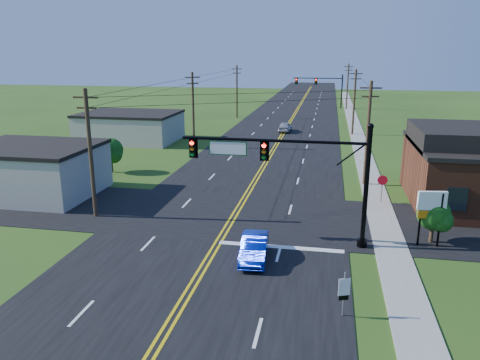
% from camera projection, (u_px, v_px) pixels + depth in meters
% --- Properties ---
extents(ground, '(260.00, 260.00, 0.00)m').
position_uv_depth(ground, '(181.00, 300.00, 22.12)').
color(ground, '#224112').
rests_on(ground, ground).
extents(road_main, '(16.00, 220.00, 0.04)m').
position_uv_depth(road_main, '(284.00, 130.00, 69.45)').
color(road_main, black).
rests_on(road_main, ground).
extents(road_cross, '(70.00, 10.00, 0.04)m').
position_uv_depth(road_cross, '(232.00, 215.00, 33.48)').
color(road_cross, black).
rests_on(road_cross, ground).
extents(sidewalk, '(2.00, 160.00, 0.08)m').
position_uv_depth(sidewalk, '(360.00, 145.00, 58.09)').
color(sidewalk, gray).
rests_on(sidewalk, ground).
extents(signal_mast_main, '(11.30, 0.60, 7.48)m').
position_uv_depth(signal_mast_main, '(290.00, 167.00, 27.65)').
color(signal_mast_main, black).
rests_on(signal_mast_main, ground).
extents(signal_mast_far, '(10.98, 0.60, 7.48)m').
position_uv_depth(signal_mast_far, '(320.00, 85.00, 95.85)').
color(signal_mast_far, black).
rests_on(signal_mast_far, ground).
extents(cream_bldg_near, '(10.20, 8.20, 4.10)m').
position_uv_depth(cream_bldg_near, '(32.00, 170.00, 37.89)').
color(cream_bldg_near, '#BEB7A2').
rests_on(cream_bldg_near, ground).
extents(cream_bldg_far, '(12.20, 9.20, 3.70)m').
position_uv_depth(cream_bldg_far, '(130.00, 126.00, 61.03)').
color(cream_bldg_far, '#BEB7A2').
rests_on(cream_bldg_far, ground).
extents(utility_pole_left_a, '(1.80, 0.28, 9.00)m').
position_uv_depth(utility_pole_left_a, '(90.00, 152.00, 32.04)').
color(utility_pole_left_a, '#312616').
rests_on(utility_pole_left_a, ground).
extents(utility_pole_left_b, '(1.80, 0.28, 9.00)m').
position_uv_depth(utility_pole_left_b, '(193.00, 109.00, 55.71)').
color(utility_pole_left_b, '#312616').
rests_on(utility_pole_left_b, ground).
extents(utility_pole_left_c, '(1.80, 0.28, 9.00)m').
position_uv_depth(utility_pole_left_c, '(237.00, 91.00, 81.28)').
color(utility_pole_left_c, '#312616').
rests_on(utility_pole_left_c, ground).
extents(utility_pole_right_a, '(1.80, 0.28, 9.00)m').
position_uv_depth(utility_pole_right_a, '(368.00, 132.00, 39.92)').
color(utility_pole_right_a, '#312616').
rests_on(utility_pole_right_a, ground).
extents(utility_pole_right_b, '(1.80, 0.28, 9.00)m').
position_uv_depth(utility_pole_right_b, '(354.00, 101.00, 64.54)').
color(utility_pole_right_b, '#312616').
rests_on(utility_pole_right_b, ground).
extents(utility_pole_right_c, '(1.80, 0.28, 9.00)m').
position_uv_depth(utility_pole_right_c, '(347.00, 86.00, 92.95)').
color(utility_pole_right_c, '#312616').
rests_on(utility_pole_right_c, ground).
extents(tree_right_back, '(3.00, 3.00, 4.10)m').
position_uv_depth(tree_right_back, '(432.00, 149.00, 43.16)').
color(tree_right_back, '#312616').
rests_on(tree_right_back, ground).
extents(shrub_corner, '(2.00, 2.00, 2.86)m').
position_uv_depth(shrub_corner, '(434.00, 214.00, 28.28)').
color(shrub_corner, '#312616').
rests_on(shrub_corner, ground).
extents(tree_left, '(2.40, 2.40, 3.37)m').
position_uv_depth(tree_left, '(111.00, 150.00, 44.90)').
color(tree_left, '#312616').
rests_on(tree_left, ground).
extents(blue_car, '(1.73, 4.19, 1.35)m').
position_uv_depth(blue_car, '(254.00, 248.00, 26.27)').
color(blue_car, '#071DAA').
rests_on(blue_car, ground).
extents(distant_car, '(1.84, 4.25, 1.43)m').
position_uv_depth(distant_car, '(285.00, 127.00, 67.87)').
color(distant_car, '#B7B6BB').
rests_on(distant_car, ground).
extents(route_sign, '(0.51, 0.22, 2.16)m').
position_uv_depth(route_sign, '(344.00, 291.00, 20.42)').
color(route_sign, slate).
rests_on(route_sign, ground).
extents(stop_sign, '(0.79, 0.09, 2.23)m').
position_uv_depth(stop_sign, '(382.00, 183.00, 35.83)').
color(stop_sign, slate).
rests_on(stop_sign, ground).
extents(pylon_sign, '(1.70, 0.50, 3.46)m').
position_uv_depth(pylon_sign, '(432.00, 207.00, 27.53)').
color(pylon_sign, black).
rests_on(pylon_sign, ground).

